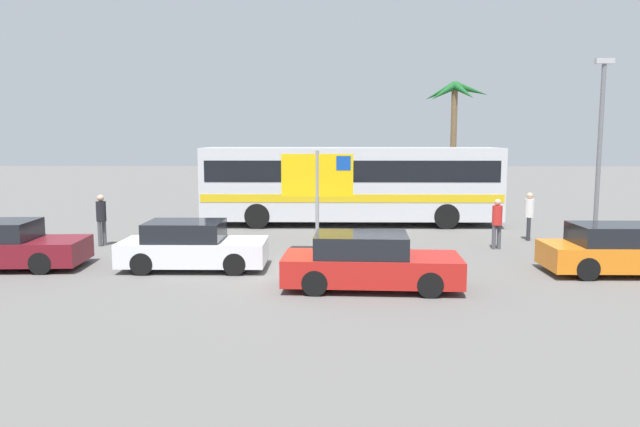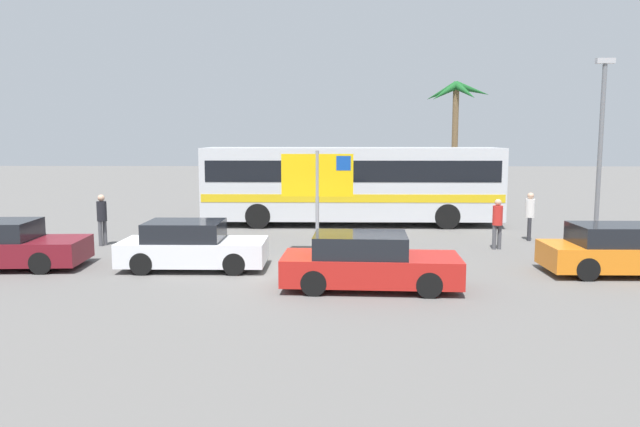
% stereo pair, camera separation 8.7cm
% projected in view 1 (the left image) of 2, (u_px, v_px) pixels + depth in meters
% --- Properties ---
extents(ground, '(120.00, 120.00, 0.00)m').
position_uv_depth(ground, '(320.00, 276.00, 15.92)').
color(ground, '#605E5B').
extents(bus_front_coach, '(12.05, 2.72, 3.17)m').
position_uv_depth(bus_front_coach, '(351.00, 181.00, 25.09)').
color(bus_front_coach, silver).
rests_on(bus_front_coach, ground).
extents(ferry_sign, '(2.20, 0.11, 3.20)m').
position_uv_depth(ferry_sign, '(319.00, 179.00, 18.57)').
color(ferry_sign, gray).
rests_on(ferry_sign, ground).
extents(car_orange, '(4.16, 1.72, 1.32)m').
position_uv_depth(car_orange, '(622.00, 250.00, 16.06)').
color(car_orange, orange).
rests_on(car_orange, ground).
extents(car_red, '(4.30, 1.94, 1.32)m').
position_uv_depth(car_red, '(369.00, 262.00, 14.53)').
color(car_red, red).
rests_on(car_red, ground).
extents(car_white, '(3.95, 1.72, 1.32)m').
position_uv_depth(car_white, '(192.00, 246.00, 16.66)').
color(car_white, silver).
rests_on(car_white, ground).
extents(pedestrian_near_sign, '(0.32, 0.32, 1.63)m').
position_uv_depth(pedestrian_near_sign, '(497.00, 220.00, 19.60)').
color(pedestrian_near_sign, '#4C4C51').
rests_on(pedestrian_near_sign, ground).
extents(pedestrian_crossing_lot, '(0.32, 0.32, 1.69)m').
position_uv_depth(pedestrian_crossing_lot, '(529.00, 212.00, 21.27)').
color(pedestrian_crossing_lot, '#2D2D33').
rests_on(pedestrian_crossing_lot, ground).
extents(pedestrian_by_bus, '(0.32, 0.32, 1.72)m').
position_uv_depth(pedestrian_by_bus, '(101.00, 216.00, 20.18)').
color(pedestrian_by_bus, '#4C4C51').
rests_on(pedestrian_by_bus, ground).
extents(lamp_post_left_side, '(0.56, 0.20, 6.01)m').
position_uv_depth(lamp_post_left_side, '(600.00, 146.00, 19.06)').
color(lamp_post_left_side, slate).
rests_on(lamp_post_left_side, ground).
extents(palm_tree_seaside, '(3.36, 3.46, 6.49)m').
position_uv_depth(palm_tree_seaside, '(454.00, 107.00, 31.80)').
color(palm_tree_seaside, brown).
rests_on(palm_tree_seaside, ground).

